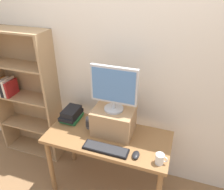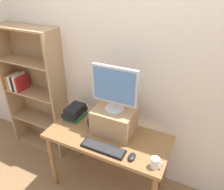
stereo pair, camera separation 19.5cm
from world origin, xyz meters
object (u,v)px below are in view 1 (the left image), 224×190
object	(u,v)px
desk	(108,143)
desk_speaker	(89,123)
riser_box	(114,121)
computer_mouse	(136,155)
bookshelf_unit	(25,95)
keyboard	(106,149)
computer_monitor	(114,88)
book_stack	(71,114)
coffee_mug	(160,159)

from	to	relation	value
desk	desk_speaker	xyz separation A→B (m)	(-0.22, 0.06, 0.16)
riser_box	computer_mouse	size ratio (longest dim) A/B	3.79
bookshelf_unit	keyboard	bearing A→B (deg)	-20.87
riser_box	computer_monitor	size ratio (longest dim) A/B	0.89
keyboard	computer_mouse	distance (m)	0.28
riser_box	book_stack	xyz separation A→B (m)	(-0.50, 0.05, -0.07)
desk	desk_speaker	world-z (taller)	desk_speaker
desk	coffee_mug	bearing A→B (deg)	-19.13
bookshelf_unit	book_stack	distance (m)	0.73
desk_speaker	book_stack	bearing A→B (deg)	163.76
bookshelf_unit	coffee_mug	size ratio (longest dim) A/B	15.68
coffee_mug	desk_speaker	bearing A→B (deg)	161.81
coffee_mug	desk_speaker	xyz separation A→B (m)	(-0.76, 0.25, 0.01)
computer_monitor	coffee_mug	bearing A→B (deg)	-28.46
keyboard	book_stack	bearing A→B (deg)	148.02
computer_mouse	coffee_mug	size ratio (longest dim) A/B	0.99
computer_mouse	book_stack	bearing A→B (deg)	158.53
book_stack	desk_speaker	distance (m)	0.26
desk	coffee_mug	distance (m)	0.59
desk	computer_mouse	xyz separation A→B (m)	(0.33, -0.18, 0.12)
riser_box	desk_speaker	xyz separation A→B (m)	(-0.26, -0.02, -0.07)
desk_speaker	bookshelf_unit	bearing A→B (deg)	167.28
desk	coffee_mug	size ratio (longest dim) A/B	11.72
book_stack	computer_mouse	bearing A→B (deg)	-21.47
desk	computer_monitor	distance (m)	0.61
keyboard	computer_mouse	bearing A→B (deg)	2.26
riser_box	coffee_mug	bearing A→B (deg)	-28.59
computer_monitor	book_stack	xyz separation A→B (m)	(-0.50, 0.05, -0.44)
riser_box	desk_speaker	world-z (taller)	riser_box
computer_mouse	desk	bearing A→B (deg)	151.40
bookshelf_unit	book_stack	bearing A→B (deg)	-11.47
bookshelf_unit	keyboard	world-z (taller)	bookshelf_unit
computer_mouse	desk_speaker	distance (m)	0.60
book_stack	desk_speaker	size ratio (longest dim) A/B	2.20
computer_monitor	desk_speaker	xyz separation A→B (m)	(-0.26, -0.02, -0.44)
desk	riser_box	size ratio (longest dim) A/B	3.12
computer_mouse	desk_speaker	size ratio (longest dim) A/B	0.85
computer_monitor	coffee_mug	size ratio (longest dim) A/B	4.22
computer_mouse	keyboard	bearing A→B (deg)	-177.74
keyboard	desk_speaker	bearing A→B (deg)	137.19
computer_monitor	coffee_mug	xyz separation A→B (m)	(0.50, -0.27, -0.45)
riser_box	book_stack	size ratio (longest dim) A/B	1.47
riser_box	computer_monitor	xyz separation A→B (m)	(0.00, -0.00, 0.37)
coffee_mug	computer_mouse	bearing A→B (deg)	177.95
desk	keyboard	xyz separation A→B (m)	(0.05, -0.19, 0.11)
bookshelf_unit	computer_monitor	xyz separation A→B (m)	(1.22, -0.19, 0.41)
riser_box	keyboard	distance (m)	0.30
bookshelf_unit	computer_monitor	bearing A→B (deg)	-9.03
coffee_mug	desk_speaker	size ratio (longest dim) A/B	0.86
bookshelf_unit	book_stack	world-z (taller)	bookshelf_unit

